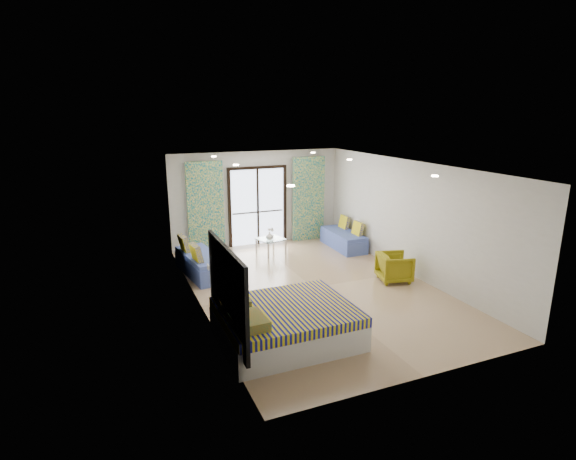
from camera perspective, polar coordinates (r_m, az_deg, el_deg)
name	(u,v)px	position (r m, az deg, el deg)	size (l,w,h in m)	color
floor	(313,288)	(10.04, 3.23, -7.32)	(5.00, 7.50, 0.01)	#A28361
ceiling	(315,166)	(9.36, 3.47, 8.17)	(5.00, 7.50, 0.01)	silver
wall_back	(257,198)	(13.00, -3.92, 4.03)	(5.00, 0.01, 2.70)	silver
wall_front	(432,292)	(6.63, 17.82, -7.49)	(5.00, 0.01, 2.70)	silver
wall_left	(198,242)	(8.84, -11.38, -1.44)	(0.01, 7.50, 2.70)	silver
wall_right	(410,218)	(10.92, 15.23, 1.44)	(0.01, 7.50, 2.70)	silver
balcony_door	(258,202)	(12.99, -3.87, 3.61)	(1.76, 0.08, 2.28)	black
balcony_rail	(258,212)	(13.07, -3.86, 2.30)	(1.52, 0.03, 0.04)	#595451
curtain_left	(206,207)	(12.45, -10.42, 2.86)	(1.00, 0.10, 2.50)	silver
curtain_right	(308,199)	(13.43, 2.62, 3.97)	(1.00, 0.10, 2.50)	silver
downlight_a	(291,186)	(6.99, 0.36, 5.65)	(0.12, 0.12, 0.02)	#FFE0B2
downlight_b	(435,176)	(8.47, 18.17, 6.55)	(0.12, 0.12, 0.02)	#FFE0B2
downlight_c	(236,165)	(9.79, -6.61, 8.21)	(0.12, 0.12, 0.02)	#FFE0B2
downlight_d	(350,160)	(10.90, 7.82, 8.85)	(0.12, 0.12, 0.02)	#FFE0B2
downlight_e	(214,156)	(11.72, -9.40, 9.20)	(0.12, 0.12, 0.02)	#FFE0B2
downlight_f	(313,153)	(12.66, 3.19, 9.79)	(0.12, 0.12, 0.02)	#FFE0B2
headboard	(227,292)	(7.16, -7.75, -7.79)	(0.06, 2.10, 1.50)	black
switch_plate	(208,267)	(8.29, -10.10, -4.66)	(0.02, 0.10, 0.10)	silver
bed	(285,323)	(7.74, -0.40, -11.75)	(2.23, 1.82, 0.77)	silver
daybed_left	(201,263)	(10.91, -11.03, -4.16)	(0.96, 1.92, 0.91)	#4559A6
daybed_right	(344,239)	(12.90, 7.08, -1.12)	(0.70, 1.71, 0.84)	#4559A6
coffee_table	(271,240)	(12.21, -2.19, -1.31)	(0.80, 0.80, 0.76)	silver
vase	(270,236)	(12.08, -2.36, -0.75)	(0.21, 0.21, 0.21)	white
armchair	(395,266)	(10.59, 13.39, -4.46)	(0.70, 0.65, 0.72)	olive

